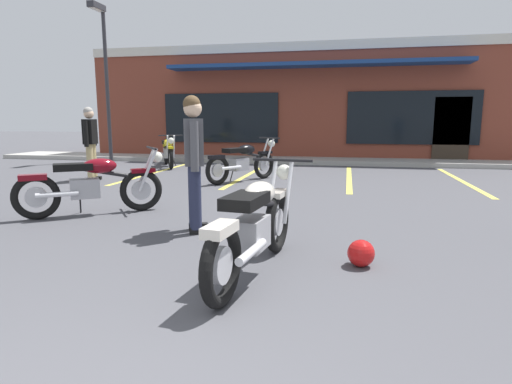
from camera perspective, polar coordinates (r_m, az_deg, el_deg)
ground_plane at (r=5.52m, az=-0.77°, el=-4.91°), size 80.00×80.00×0.00m
sidewalk_kerb at (r=14.21m, az=7.18°, el=4.22°), size 22.00×1.80×0.14m
brick_storefront_building at (r=17.81m, az=8.35°, el=11.40°), size 16.04×7.10×3.94m
painted_stall_lines at (r=10.66m, az=5.52°, el=2.11°), size 7.70×4.80×0.01m
motorcycle_foreground_classic at (r=3.84m, az=-0.10°, el=-4.28°), size 0.71×2.10×0.98m
motorcycle_black_cruiser at (r=6.68m, az=-21.02°, el=1.03°), size 1.80×1.47×0.98m
motorcycle_silver_naked at (r=9.67m, az=-1.79°, el=4.13°), size 1.38×1.85×0.98m
motorcycle_blue_standard at (r=13.02m, az=-11.66°, el=5.35°), size 1.28×1.91×0.98m
person_in_shorts_foreground at (r=10.53m, az=-21.25°, el=6.60°), size 0.34×0.61×1.68m
person_by_back_row at (r=5.27m, az=-8.30°, el=4.79°), size 0.38×0.59×1.68m
helmet_on_pavement at (r=4.23m, az=13.85°, el=-7.94°), size 0.26×0.26×0.26m
parking_lot_lamp_post at (r=15.15m, az=-19.64°, el=15.97°), size 0.24×0.76×4.95m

